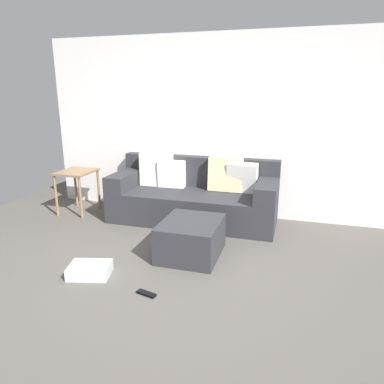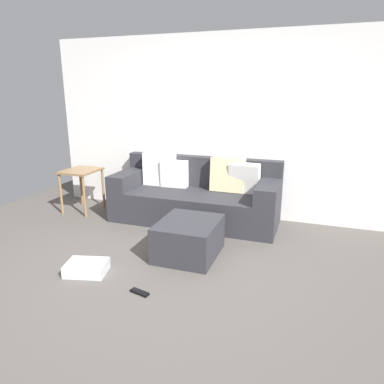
{
  "view_description": "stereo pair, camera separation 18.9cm",
  "coord_description": "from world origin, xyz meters",
  "px_view_note": "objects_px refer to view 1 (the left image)",
  "views": [
    {
      "loc": [
        1.03,
        -2.71,
        1.71
      ],
      "look_at": [
        -0.12,
        1.17,
        0.56
      ],
      "focal_mm": 33.28,
      "sensor_mm": 36.0,
      "label": 1
    },
    {
      "loc": [
        1.21,
        -2.65,
        1.71
      ],
      "look_at": [
        -0.12,
        1.17,
        0.56
      ],
      "focal_mm": 33.28,
      "sensor_mm": 36.0,
      "label": 2
    }
  ],
  "objects_px": {
    "ottoman": "(191,238)",
    "couch_sectional": "(194,197)",
    "remote_near_ottoman": "(146,294)",
    "storage_bin": "(90,270)",
    "side_table": "(77,178)"
  },
  "relations": [
    {
      "from": "couch_sectional",
      "to": "ottoman",
      "type": "relative_size",
      "value": 3.06
    },
    {
      "from": "storage_bin",
      "to": "side_table",
      "type": "bearing_deg",
      "value": 126.29
    },
    {
      "from": "ottoman",
      "to": "remote_near_ottoman",
      "type": "relative_size",
      "value": 4.0
    },
    {
      "from": "couch_sectional",
      "to": "remote_near_ottoman",
      "type": "relative_size",
      "value": 12.23
    },
    {
      "from": "storage_bin",
      "to": "remote_near_ottoman",
      "type": "distance_m",
      "value": 0.68
    },
    {
      "from": "couch_sectional",
      "to": "remote_near_ottoman",
      "type": "bearing_deg",
      "value": -86.09
    },
    {
      "from": "couch_sectional",
      "to": "storage_bin",
      "type": "xyz_separation_m",
      "value": [
        -0.52,
        -1.78,
        -0.27
      ]
    },
    {
      "from": "storage_bin",
      "to": "remote_near_ottoman",
      "type": "bearing_deg",
      "value": -13.62
    },
    {
      "from": "ottoman",
      "to": "couch_sectional",
      "type": "bearing_deg",
      "value": 104.61
    },
    {
      "from": "couch_sectional",
      "to": "side_table",
      "type": "relative_size",
      "value": 3.59
    },
    {
      "from": "couch_sectional",
      "to": "storage_bin",
      "type": "height_order",
      "value": "couch_sectional"
    },
    {
      "from": "couch_sectional",
      "to": "ottoman",
      "type": "bearing_deg",
      "value": -75.39
    },
    {
      "from": "remote_near_ottoman",
      "to": "storage_bin",
      "type": "bearing_deg",
      "value": -179.59
    },
    {
      "from": "remote_near_ottoman",
      "to": "ottoman",
      "type": "bearing_deg",
      "value": 94.47
    },
    {
      "from": "storage_bin",
      "to": "side_table",
      "type": "relative_size",
      "value": 0.63
    }
  ]
}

